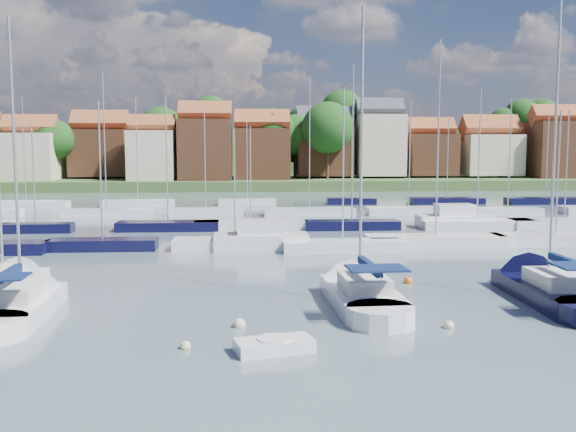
{
  "coord_description": "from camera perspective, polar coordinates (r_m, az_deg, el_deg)",
  "views": [
    {
      "loc": [
        -6.64,
        -27.53,
        7.62
      ],
      "look_at": [
        -3.71,
        14.0,
        3.16
      ],
      "focal_mm": 40.0,
      "sensor_mm": 36.0,
      "label": 1
    }
  ],
  "objects": [
    {
      "name": "sailboat_far",
      "position": [
        37.61,
        -23.52,
        -5.56
      ],
      "size": [
        3.61,
        10.48,
        13.69
      ],
      "rotation": [
        0.0,
        0.0,
        1.48
      ],
      "color": "silver",
      "rests_on": "ground"
    },
    {
      "name": "buoy_e",
      "position": [
        36.98,
        10.66,
        -5.88
      ],
      "size": [
        0.5,
        0.5,
        0.5
      ],
      "primitive_type": "sphere",
      "color": "#D85914",
      "rests_on": "ground"
    },
    {
      "name": "buoy_b",
      "position": [
        25.19,
        -9.09,
        -11.57
      ],
      "size": [
        0.41,
        0.41,
        0.41
      ],
      "primitive_type": "sphere",
      "color": "beige",
      "rests_on": "ground"
    },
    {
      "name": "sailboat_centre",
      "position": [
        32.82,
        6.06,
        -6.71
      ],
      "size": [
        3.43,
        11.51,
        15.51
      ],
      "rotation": [
        0.0,
        0.0,
        1.61
      ],
      "color": "silver",
      "rests_on": "ground"
    },
    {
      "name": "ground",
      "position": [
        68.29,
        1.58,
        -0.3
      ],
      "size": [
        260.0,
        260.0,
        0.0
      ],
      "primitive_type": "plane",
      "color": "#4E5F6A",
      "rests_on": "ground"
    },
    {
      "name": "buoy_d",
      "position": [
        28.37,
        14.11,
        -9.65
      ],
      "size": [
        0.46,
        0.46,
        0.46
      ],
      "primitive_type": "sphere",
      "color": "beige",
      "rests_on": "ground"
    },
    {
      "name": "sailboat_navy",
      "position": [
        36.38,
        21.38,
        -5.84
      ],
      "size": [
        3.73,
        12.88,
        17.66
      ],
      "rotation": [
        0.0,
        0.0,
        1.54
      ],
      "color": "black",
      "rests_on": "ground"
    },
    {
      "name": "buoy_c",
      "position": [
        27.81,
        -4.35,
        -9.8
      ],
      "size": [
        0.54,
        0.54,
        0.54
      ],
      "primitive_type": "sphere",
      "color": "beige",
      "rests_on": "ground"
    },
    {
      "name": "far_shore_town",
      "position": [
        160.47,
        -0.86,
        5.03
      ],
      "size": [
        212.46,
        90.0,
        22.27
      ],
      "color": "#3F592C",
      "rests_on": "ground"
    },
    {
      "name": "sailboat_left",
      "position": [
        32.83,
        -22.25,
        -7.13
      ],
      "size": [
        3.22,
        10.75,
        14.52
      ],
      "rotation": [
        0.0,
        0.0,
        1.61
      ],
      "color": "silver",
      "rests_on": "ground"
    },
    {
      "name": "tender",
      "position": [
        24.47,
        -1.24,
        -11.44
      ],
      "size": [
        3.13,
        2.01,
        0.63
      ],
      "rotation": [
        0.0,
        0.0,
        0.25
      ],
      "color": "silver",
      "rests_on": "ground"
    },
    {
      "name": "marina_field",
      "position": [
        63.67,
        3.71,
        -0.38
      ],
      "size": [
        79.62,
        41.41,
        15.93
      ],
      "color": "silver",
      "rests_on": "ground"
    }
  ]
}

